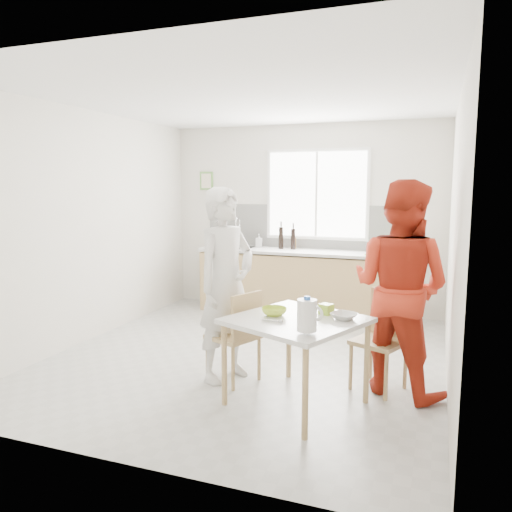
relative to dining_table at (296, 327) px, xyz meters
The scene contains 21 objects.
ground 1.41m from the dining_table, 129.41° to the left, with size 4.50×4.50×0.00m, color #B7B7B2.
room_shell 1.59m from the dining_table, 129.41° to the left, with size 4.50×4.50×4.50m.
window 3.41m from the dining_table, 100.52° to the left, with size 1.50×0.06×1.30m.
backsplash 3.35m from the dining_table, 103.90° to the left, with size 3.00×0.02×0.65m, color white.
picture_frame 4.15m from the dining_table, 126.23° to the left, with size 0.22×0.03×0.28m.
kitchen_counter 3.03m from the dining_table, 105.29° to the left, with size 2.84×0.64×1.37m.
dining_table is the anchor object (origin of this frame).
chair_left 0.71m from the dining_table, 157.00° to the left, with size 0.52×0.52×0.87m.
chair_far 0.91m from the dining_table, 43.81° to the left, with size 0.54×0.54×0.89m.
person_white 0.88m from the dining_table, 157.00° to the left, with size 0.66×0.43×1.82m, color silver.
person_red 1.01m from the dining_table, 36.74° to the left, with size 0.91×0.71×1.88m, color red.
bowl_green 0.23m from the dining_table, behind, with size 0.21×0.21×0.07m, color #B2D531.
bowl_white 0.40m from the dining_table, 16.80° to the left, with size 0.21×0.21×0.05m, color silver.
milk_jug 0.48m from the dining_table, 63.71° to the right, with size 0.20×0.15×0.26m.
green_box 0.32m from the dining_table, 47.34° to the left, with size 0.10×0.10×0.09m, color #9BCB2E.
spoon 0.25m from the dining_table, 132.99° to the right, with size 0.01×0.01×0.16m, color #A5A5AA.
cutting_board 2.83m from the dining_table, 82.42° to the left, with size 0.35×0.25×0.01m, color #7ED831.
wine_bottle_a 3.20m from the dining_table, 109.57° to the left, with size 0.07×0.07×0.32m, color black.
wine_bottle_b 3.13m from the dining_table, 106.42° to the left, with size 0.07×0.07×0.30m, color black.
jar_amber 3.20m from the dining_table, 106.16° to the left, with size 0.06×0.06×0.16m, color brown.
soap_bottle 3.42m from the dining_table, 114.99° to the left, with size 0.09×0.09×0.20m, color #999999.
Camera 1 is at (1.85, -4.84, 1.83)m, focal length 35.00 mm.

